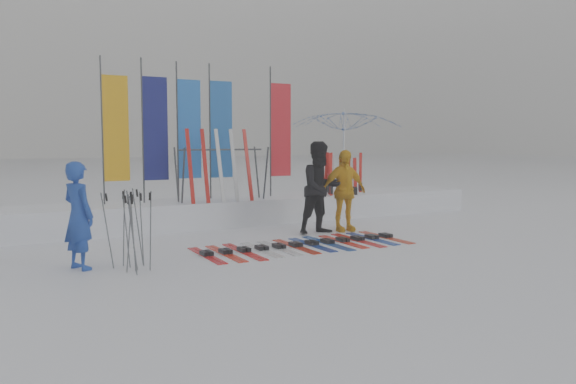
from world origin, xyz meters
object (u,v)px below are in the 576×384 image
tent_canopy (345,158)px  person_yellow (344,191)px  ski_row (304,244)px  person_blue (79,216)px  ski_rack (222,167)px  person_black (321,188)px

tent_canopy → person_yellow: bearing=-124.4°
person_yellow → ski_row: size_ratio=0.44×
person_blue → person_yellow: person_yellow is taller
person_yellow → tent_canopy: tent_canopy is taller
person_blue → ski_rack: ski_rack is taller
person_black → person_yellow: size_ratio=1.10×
tent_canopy → ski_row: size_ratio=0.81×
tent_canopy → person_blue: bearing=-150.8°
person_black → person_yellow: person_black is taller
person_black → ski_rack: person_black is taller
person_yellow → tent_canopy: size_ratio=0.55×
tent_canopy → ski_rack: tent_canopy is taller
tent_canopy → ski_rack: (-4.35, -1.40, -0.09)m
ski_row → ski_rack: 3.31m
person_black → person_yellow: 0.63m
person_black → ski_rack: size_ratio=0.97×
person_black → ski_rack: bearing=124.1°
person_blue → tent_canopy: (7.90, 4.41, 0.64)m
person_blue → ski_rack: size_ratio=0.82×
person_black → ski_row: bearing=-137.4°
tent_canopy → ski_row: bearing=-131.5°
tent_canopy → ski_row: (-3.88, -4.39, -1.44)m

